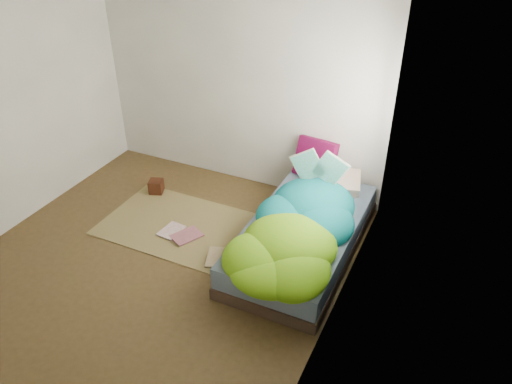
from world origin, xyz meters
TOP-DOWN VIEW (x-y plane):
  - ground at (0.00, 0.00)m, footprint 3.50×3.50m
  - room_walls at (0.01, 0.01)m, footprint 3.54×3.54m
  - bed at (1.22, 0.72)m, footprint 1.00×2.00m
  - duvet at (1.22, 0.50)m, footprint 0.96×1.84m
  - rug at (-0.15, 0.55)m, footprint 1.60×1.10m
  - pillow_floral at (1.27, 1.49)m, footprint 0.65×0.49m
  - pillow_magenta at (1.01, 1.63)m, footprint 0.46×0.21m
  - open_book at (1.19, 1.18)m, footprint 0.49×0.16m
  - wooden_box at (-0.74, 1.00)m, footprint 0.20×0.20m
  - floor_book_a at (-0.24, 0.42)m, footprint 0.23×0.29m
  - floor_book_b at (-0.05, 0.45)m, footprint 0.34×0.37m
  - floor_book_c at (0.42, 0.20)m, footprint 0.32×0.37m

SIDE VIEW (x-z plane):
  - ground at x=0.00m, z-range 0.00..0.00m
  - rug at x=-0.15m, z-range 0.00..0.01m
  - floor_book_a at x=-0.24m, z-range 0.01..0.03m
  - floor_book_c at x=0.42m, z-range 0.01..0.04m
  - floor_book_b at x=-0.05m, z-range 0.01..0.04m
  - wooden_box at x=-0.74m, z-range 0.01..0.17m
  - bed at x=1.22m, z-range 0.00..0.34m
  - pillow_floral at x=1.27m, z-range 0.34..0.47m
  - duvet at x=1.22m, z-range 0.34..0.68m
  - pillow_magenta at x=1.01m, z-range 0.34..0.78m
  - open_book at x=1.19m, z-range 0.68..0.97m
  - room_walls at x=0.01m, z-range 0.32..2.94m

